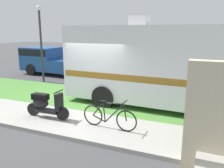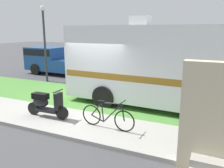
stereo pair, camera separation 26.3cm
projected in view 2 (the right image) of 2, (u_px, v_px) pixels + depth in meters
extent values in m
plane|color=#424244|center=(86.00, 112.00, 8.68)|extent=(80.00, 80.00, 0.00)
cube|color=#9E9B93|center=(67.00, 122.00, 7.60)|extent=(24.00, 2.00, 0.12)
cube|color=#4C8438|center=(104.00, 100.00, 10.00)|extent=(24.00, 3.40, 0.08)
cube|color=silver|center=(169.00, 64.00, 8.78)|extent=(7.95, 2.75, 2.86)
cube|color=#8C601E|center=(168.00, 75.00, 8.88)|extent=(7.80, 2.76, 0.24)
cube|color=silver|center=(140.00, 21.00, 8.93)|extent=(0.72, 0.62, 0.36)
cylinder|color=black|center=(128.00, 85.00, 11.05)|extent=(0.91, 0.31, 0.90)
cylinder|color=black|center=(104.00, 97.00, 8.99)|extent=(0.91, 0.31, 0.90)
cylinder|color=black|center=(62.00, 113.00, 7.60)|extent=(0.44, 0.11, 0.44)
cylinder|color=black|center=(34.00, 108.00, 8.05)|extent=(0.44, 0.11, 0.44)
cube|color=black|center=(47.00, 110.00, 7.82)|extent=(0.83, 0.30, 0.10)
cube|color=black|center=(40.00, 96.00, 7.81)|extent=(0.57, 0.28, 0.20)
ellipsoid|color=black|center=(41.00, 102.00, 7.86)|extent=(0.61, 0.32, 0.36)
cube|color=black|center=(58.00, 101.00, 7.56)|extent=(0.15, 0.32, 0.56)
cylinder|color=black|center=(58.00, 91.00, 7.48)|extent=(0.05, 0.50, 0.04)
sphere|color=white|center=(58.00, 96.00, 7.52)|extent=(0.12, 0.12, 0.12)
torus|color=black|center=(124.00, 121.00, 6.65)|extent=(0.65, 0.07, 0.64)
torus|color=black|center=(92.00, 115.00, 7.14)|extent=(0.65, 0.07, 0.64)
cylinder|color=black|center=(112.00, 113.00, 6.78)|extent=(0.62, 0.06, 0.67)
cylinder|color=black|center=(103.00, 112.00, 6.93)|extent=(0.10, 0.04, 0.60)
cylinder|color=black|center=(111.00, 103.00, 6.73)|extent=(0.66, 0.06, 0.09)
cylinder|color=black|center=(98.00, 118.00, 7.06)|extent=(0.43, 0.05, 0.18)
cylinder|color=black|center=(96.00, 109.00, 7.01)|extent=(0.38, 0.05, 0.47)
cylinder|color=black|center=(123.00, 113.00, 6.61)|extent=(0.12, 0.04, 0.51)
cube|color=black|center=(101.00, 102.00, 6.87)|extent=(0.20, 0.11, 0.06)
cylinder|color=black|center=(122.00, 103.00, 6.57)|extent=(0.05, 0.52, 0.03)
cube|color=#1E478C|center=(47.00, 58.00, 16.29)|extent=(2.55, 2.04, 1.54)
cube|color=black|center=(46.00, 51.00, 16.19)|extent=(2.43, 2.05, 0.44)
cube|color=#1E478C|center=(79.00, 66.00, 15.14)|extent=(3.10, 2.07, 0.80)
cylinder|color=black|center=(36.00, 69.00, 15.75)|extent=(0.77, 0.28, 0.76)
cylinder|color=black|center=(54.00, 66.00, 17.32)|extent=(0.77, 0.28, 0.76)
cylinder|color=black|center=(75.00, 73.00, 14.26)|extent=(0.77, 0.28, 0.76)
cylinder|color=black|center=(91.00, 69.00, 15.83)|extent=(0.77, 0.28, 0.76)
cylinder|color=#333338|center=(45.00, 47.00, 13.37)|extent=(0.12, 0.12, 4.04)
sphere|color=silver|center=(43.00, 8.00, 12.89)|extent=(0.28, 0.28, 0.28)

